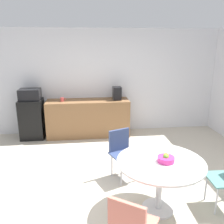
% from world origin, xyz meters
% --- Properties ---
extents(ground_plane, '(6.00, 6.00, 0.00)m').
position_xyz_m(ground_plane, '(0.00, 0.00, 0.00)').
color(ground_plane, beige).
extents(wall_back, '(6.00, 0.10, 2.60)m').
position_xyz_m(wall_back, '(0.00, 3.00, 1.30)').
color(wall_back, silver).
rests_on(wall_back, ground_plane).
extents(counter_block, '(2.01, 0.60, 0.90)m').
position_xyz_m(counter_block, '(-0.39, 2.65, 0.45)').
color(counter_block, brown).
rests_on(counter_block, ground_plane).
extents(mini_fridge, '(0.54, 0.54, 0.95)m').
position_xyz_m(mini_fridge, '(-1.75, 2.65, 0.47)').
color(mini_fridge, black).
rests_on(mini_fridge, ground_plane).
extents(microwave, '(0.48, 0.38, 0.26)m').
position_xyz_m(microwave, '(-1.75, 2.65, 1.08)').
color(microwave, black).
rests_on(microwave, mini_fridge).
extents(round_table, '(1.15, 1.15, 0.74)m').
position_xyz_m(round_table, '(0.50, -0.30, 0.62)').
color(round_table, silver).
rests_on(round_table, ground_plane).
extents(chair_coral, '(0.58, 0.58, 0.83)m').
position_xyz_m(chair_coral, '(-0.06, -1.12, 0.52)').
color(chair_coral, silver).
rests_on(chair_coral, ground_plane).
extents(chair_navy, '(0.55, 0.55, 0.83)m').
position_xyz_m(chair_navy, '(0.13, 0.63, 0.52)').
color(chair_navy, silver).
rests_on(chair_navy, ground_plane).
extents(fruit_bowl, '(0.22, 0.22, 0.11)m').
position_xyz_m(fruit_bowl, '(0.56, -0.33, 0.79)').
color(fruit_bowl, '#D8338C').
rests_on(fruit_bowl, round_table).
extents(mug_white, '(0.13, 0.08, 0.09)m').
position_xyz_m(mug_white, '(-1.00, 2.61, 0.95)').
color(mug_white, '#D84C4C').
rests_on(mug_white, counter_block).
extents(coffee_maker, '(0.20, 0.24, 0.32)m').
position_xyz_m(coffee_maker, '(0.32, 2.65, 1.06)').
color(coffee_maker, black).
rests_on(coffee_maker, counter_block).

